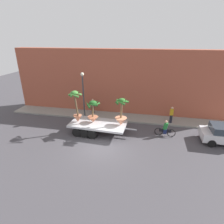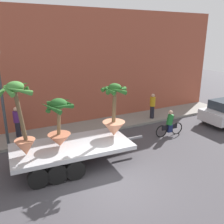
# 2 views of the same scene
# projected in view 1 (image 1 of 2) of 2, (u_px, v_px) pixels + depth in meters

# --- Properties ---
(ground_plane) EXTENTS (60.00, 60.00, 0.00)m
(ground_plane) POSITION_uv_depth(u_px,v_px,m) (102.00, 147.00, 14.97)
(ground_plane) COLOR #423F44
(sidewalk) EXTENTS (24.00, 2.20, 0.15)m
(sidewalk) POSITION_uv_depth(u_px,v_px,m) (115.00, 117.00, 20.47)
(sidewalk) COLOR gray
(sidewalk) RESTS_ON ground
(building_facade) EXTENTS (24.00, 1.20, 7.15)m
(building_facade) POSITION_uv_depth(u_px,v_px,m) (118.00, 82.00, 20.68)
(building_facade) COLOR #9E4C38
(building_facade) RESTS_ON ground
(flatbed_trailer) EXTENTS (6.17, 2.76, 0.98)m
(flatbed_trailer) POSITION_uv_depth(u_px,v_px,m) (96.00, 125.00, 16.98)
(flatbed_trailer) COLOR #B7BABF
(flatbed_trailer) RESTS_ON ground
(potted_palm_rear) EXTENTS (1.41, 1.45, 2.10)m
(potted_palm_rear) POSITION_uv_depth(u_px,v_px,m) (93.00, 113.00, 16.66)
(potted_palm_rear) COLOR #B26647
(potted_palm_rear) RESTS_ON flatbed_trailer
(potted_palm_middle) EXTENTS (1.28, 1.33, 2.97)m
(potted_palm_middle) POSITION_uv_depth(u_px,v_px,m) (76.00, 107.00, 16.60)
(potted_palm_middle) COLOR #C17251
(potted_palm_middle) RESTS_ON flatbed_trailer
(potted_palm_front) EXTENTS (1.21, 1.21, 2.51)m
(potted_palm_front) POSITION_uv_depth(u_px,v_px,m) (121.00, 115.00, 16.15)
(potted_palm_front) COLOR tan
(potted_palm_front) RESTS_ON flatbed_trailer
(cyclist) EXTENTS (1.84, 0.36, 1.54)m
(cyclist) POSITION_uv_depth(u_px,v_px,m) (165.00, 129.00, 16.43)
(cyclist) COLOR black
(cyclist) RESTS_ON ground
(pedestrian_near_gate) EXTENTS (0.36, 0.36, 1.71)m
(pedestrian_near_gate) POSITION_uv_depth(u_px,v_px,m) (171.00, 114.00, 18.56)
(pedestrian_near_gate) COLOR black
(pedestrian_near_gate) RESTS_ON sidewalk
(pedestrian_far_left) EXTENTS (0.36, 0.36, 1.71)m
(pedestrian_far_left) POSITION_uv_depth(u_px,v_px,m) (93.00, 106.00, 20.88)
(pedestrian_far_left) COLOR black
(pedestrian_far_left) RESTS_ON sidewalk
(street_lamp) EXTENTS (0.36, 0.36, 4.83)m
(street_lamp) POSITION_uv_depth(u_px,v_px,m) (83.00, 89.00, 19.16)
(street_lamp) COLOR #383D42
(street_lamp) RESTS_ON sidewalk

